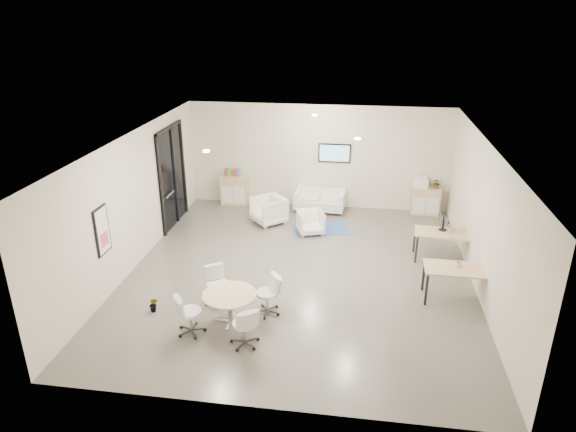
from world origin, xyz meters
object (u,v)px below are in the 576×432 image
(sideboard_right, at_px, (425,201))
(armchair_left, at_px, (269,209))
(desk_rear, at_px, (443,235))
(desk_front, at_px, (459,271))
(sideboard_left, at_px, (234,190))
(loveseat, at_px, (320,201))
(round_table, at_px, (230,298))
(armchair_right, at_px, (311,221))

(sideboard_right, distance_m, armchair_left, 4.78)
(desk_rear, bearing_deg, desk_front, -82.28)
(sideboard_left, bearing_deg, armchair_left, -45.34)
(sideboard_left, relative_size, loveseat, 0.60)
(desk_rear, xyz_separation_m, desk_front, (0.08, -1.95, 0.04))
(loveseat, relative_size, round_table, 1.48)
(armchair_right, height_order, round_table, armchair_right)
(desk_front, height_order, round_table, desk_front)
(armchair_right, distance_m, desk_rear, 3.58)
(sideboard_right, xyz_separation_m, desk_front, (0.19, -4.97, 0.26))
(desk_rear, bearing_deg, sideboard_right, 97.53)
(desk_rear, xyz_separation_m, round_table, (-4.54, -3.49, -0.08))
(sideboard_right, xyz_separation_m, desk_rear, (0.11, -3.02, 0.23))
(loveseat, bearing_deg, round_table, -96.25)
(loveseat, distance_m, armchair_left, 1.86)
(sideboard_left, height_order, desk_front, sideboard_left)
(sideboard_left, relative_size, desk_front, 0.64)
(sideboard_right, relative_size, armchair_left, 0.98)
(armchair_left, bearing_deg, sideboard_left, -176.27)
(sideboard_left, height_order, round_table, sideboard_left)
(armchair_left, xyz_separation_m, desk_front, (4.77, -3.59, 0.25))
(sideboard_left, height_order, desk_rear, sideboard_left)
(sideboard_right, relative_size, armchair_right, 1.20)
(sideboard_right, bearing_deg, round_table, -124.20)
(armchair_left, bearing_deg, sideboard_right, 65.81)
(desk_rear, relative_size, desk_front, 0.98)
(armchair_right, bearing_deg, desk_front, -59.83)
(loveseat, distance_m, armchair_right, 1.78)
(armchair_left, bearing_deg, loveseat, 90.49)
(armchair_left, height_order, desk_rear, armchair_left)
(armchair_right, bearing_deg, sideboard_left, 125.35)
(armchair_right, xyz_separation_m, desk_rear, (3.40, -1.09, 0.29))
(sideboard_left, distance_m, sideboard_right, 5.93)
(sideboard_left, bearing_deg, desk_rear, -26.49)
(armchair_left, distance_m, desk_front, 5.97)
(armchair_left, xyz_separation_m, desk_rear, (4.69, -1.64, 0.21))
(sideboard_right, distance_m, armchair_right, 3.81)
(armchair_right, bearing_deg, sideboard_right, 11.72)
(loveseat, height_order, desk_rear, desk_rear)
(loveseat, bearing_deg, sideboard_right, 7.48)
(sideboard_right, distance_m, loveseat, 3.20)
(armchair_left, bearing_deg, desk_rear, 29.75)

